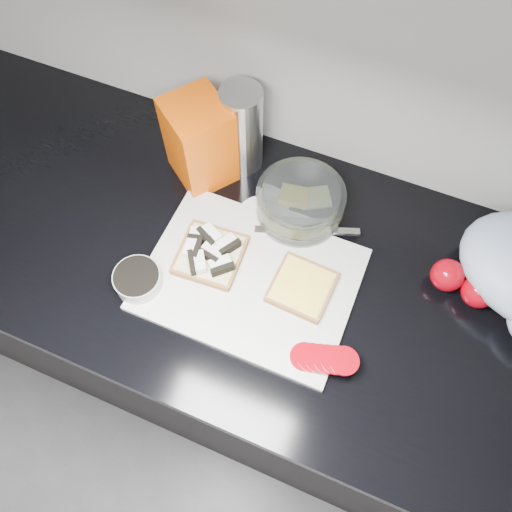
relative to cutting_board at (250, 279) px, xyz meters
The scene contains 13 objects.
base_cabinet 0.49m from the cutting_board, 21.25° to the left, with size 3.50×0.60×0.86m, color black.
countertop 0.13m from the cutting_board, 21.25° to the left, with size 3.50×0.64×0.04m, color black.
cutting_board is the anchor object (origin of this frame).
bread_left 0.09m from the cutting_board, behind, with size 0.13×0.13×0.04m.
bread_right 0.10m from the cutting_board, ahead, with size 0.12×0.12×0.02m.
tomato_slices 0.21m from the cutting_board, 28.43° to the right, with size 0.13×0.08×0.03m.
knife 0.17m from the cutting_board, 58.49° to the left, with size 0.20×0.09×0.01m.
seed_tub 0.21m from the cutting_board, 154.29° to the right, with size 0.09×0.09×0.05m.
tub_lid 0.14m from the cutting_board, 102.86° to the left, with size 0.11×0.11×0.01m, color silver.
glass_bowl 0.19m from the cutting_board, 79.60° to the left, with size 0.18×0.18×0.07m.
bread_bag 0.30m from the cutting_board, 133.87° to the left, with size 0.12×0.11×0.19m, color #D44803.
steel_canister 0.31m from the cutting_board, 115.99° to the left, with size 0.08×0.08×0.20m, color #BABABF.
whole_tomatoes 0.43m from the cutting_board, 18.19° to the left, with size 0.19×0.07×0.06m.
Camera 1 is at (0.04, 0.79, 1.78)m, focal length 35.00 mm.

